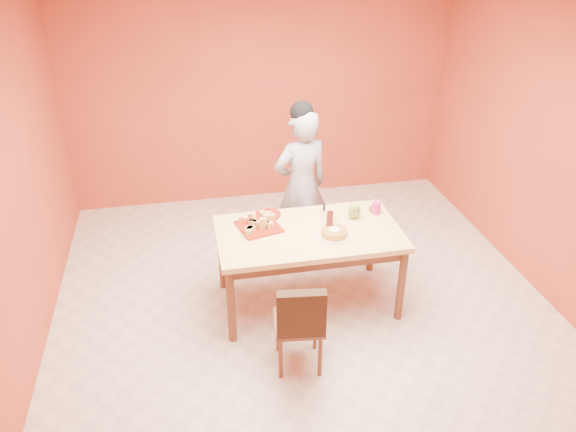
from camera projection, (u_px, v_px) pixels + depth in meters
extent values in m
plane|color=beige|center=(308.00, 316.00, 5.05)|extent=(5.00, 5.00, 0.00)
plane|color=#C4472D|center=(261.00, 90.00, 6.54)|extent=(4.50, 0.00, 4.50)
plane|color=#C4472D|center=(5.00, 207.00, 4.01)|extent=(0.00, 5.00, 5.00)
plane|color=#C4472D|center=(567.00, 158.00, 4.79)|extent=(0.00, 5.00, 5.00)
cube|color=#EED87C|center=(309.00, 234.00, 4.88)|extent=(1.60, 0.90, 0.05)
cube|color=brown|center=(309.00, 241.00, 4.92)|extent=(1.48, 0.78, 0.10)
cylinder|color=brown|center=(231.00, 306.00, 4.60)|extent=(0.07, 0.07, 0.71)
cylinder|color=brown|center=(222.00, 255.00, 5.27)|extent=(0.07, 0.07, 0.71)
cylinder|color=brown|center=(401.00, 285.00, 4.86)|extent=(0.07, 0.07, 0.71)
cylinder|color=brown|center=(372.00, 239.00, 5.53)|extent=(0.07, 0.07, 0.71)
imported|color=#9C9C9F|center=(301.00, 187.00, 5.56)|extent=(0.66, 0.51, 1.59)
cube|color=maroon|center=(259.00, 227.00, 4.92)|extent=(0.42, 0.42, 0.02)
cylinder|color=maroon|center=(268.00, 215.00, 5.12)|extent=(0.31, 0.31, 0.01)
cylinder|color=white|center=(334.00, 235.00, 4.79)|extent=(0.31, 0.31, 0.01)
cylinder|color=#C38032|center=(334.00, 232.00, 4.78)|extent=(0.25, 0.25, 0.05)
cube|color=silver|center=(330.00, 219.00, 4.92)|extent=(0.14, 0.29, 0.01)
ellipsoid|color=olive|center=(354.00, 211.00, 5.04)|extent=(0.14, 0.13, 0.15)
cylinder|color=#BF1C71|center=(376.00, 208.00, 5.13)|extent=(0.10, 0.10, 0.11)
cylinder|color=#34200E|center=(374.00, 209.00, 5.19)|extent=(0.13, 0.13, 0.03)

